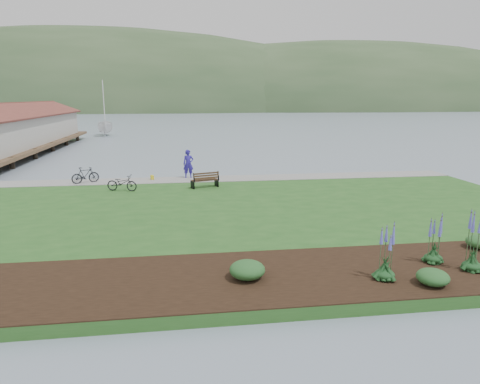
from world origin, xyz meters
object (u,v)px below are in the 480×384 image
object	(u,v)px
person	(188,162)
bicycle_a	(122,183)
sailboat	(106,136)
park_bench	(205,180)

from	to	relation	value
person	bicycle_a	world-z (taller)	person
person	bicycle_a	size ratio (longest dim) A/B	1.25
bicycle_a	sailboat	xyz separation A→B (m)	(-8.07, 43.71, -0.89)
park_bench	person	xyz separation A→B (m)	(-0.98, 3.38, 0.66)
park_bench	sailboat	distance (m)	45.38
park_bench	bicycle_a	size ratio (longest dim) A/B	0.96
sailboat	bicycle_a	bearing A→B (deg)	-87.79
bicycle_a	person	bearing A→B (deg)	-31.78
person	sailboat	distance (m)	41.88
park_bench	bicycle_a	bearing A→B (deg)	165.12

